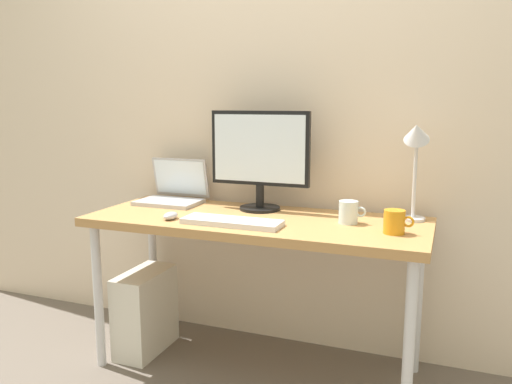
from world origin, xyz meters
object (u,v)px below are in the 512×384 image
Objects in this scene: mouse at (171,216)px; glass_cup at (349,212)px; desk at (256,232)px; computer_tower at (145,311)px; laptop at (174,191)px; desk_lamp at (416,148)px; monitor at (260,155)px; keyboard at (232,222)px; coffee_mug at (395,222)px.

glass_cup reaches higher than mouse.
mouse reaches higher than desk.
computer_tower is (-0.25, 0.14, -0.55)m from mouse.
laptop is 1.24m from desk_lamp.
desk is at bearing -75.03° from monitor.
mouse is at bearing -131.59° from monitor.
desk_lamp is 1.05× the size of keyboard.
mouse is 0.74× the size of coffee_mug.
monitor is 1.19× the size of computer_tower.
glass_cup is 1.17m from computer_tower.
computer_tower is (-1.22, 0.04, -0.58)m from coffee_mug.
keyboard is at bearing -35.77° from laptop.
coffee_mug is at bearing -19.62° from monitor.
desk_lamp is (0.68, 0.17, 0.39)m from desk.
desk_lamp is 3.79× the size of coffee_mug.
desk is at bearing -174.26° from glass_cup.
keyboard is at bearing -13.63° from computer_tower.
laptop is at bearing 167.57° from coffee_mug.
desk is 0.64m from coffee_mug.
mouse is (-1.03, -0.34, -0.31)m from desk_lamp.
mouse is (-0.35, -0.17, 0.08)m from desk.
desk_lamp is at bearing 24.77° from keyboard.
keyboard reaches higher than computer_tower.
mouse is 0.21× the size of computer_tower.
mouse reaches higher than computer_tower.
desk_lamp is at bearing -0.76° from laptop.
monitor is 5.53× the size of mouse.
monitor is 0.75m from coffee_mug.
laptop is at bearing 144.23° from keyboard.
desk is at bearing 73.21° from keyboard.
keyboard is 3.69× the size of glass_cup.
computer_tower is at bearing -177.07° from desk.
monitor is at bearing -179.94° from desk_lamp.
desk is 0.40m from mouse.
keyboard reaches higher than desk.
glass_cup is at bearing 151.94° from coffee_mug.
desk is at bearing -165.76° from desk_lamp.
glass_cup is at bearing -153.35° from desk_lamp.
monitor is 0.52m from mouse.
monitor is at bearing 48.41° from mouse.
laptop is 0.60m from keyboard.
mouse is 0.75× the size of glass_cup.
glass_cup is at bearing 15.51° from mouse.
desk is 3.12× the size of monitor.
desk_lamp is at bearing 0.06° from monitor.
desk_lamp reaches higher than coffee_mug.
keyboard is 3.62× the size of coffee_mug.
coffee_mug is 0.23m from glass_cup.
laptop is at bearing 160.71° from desk.
desk_lamp is 1.10× the size of computer_tower.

